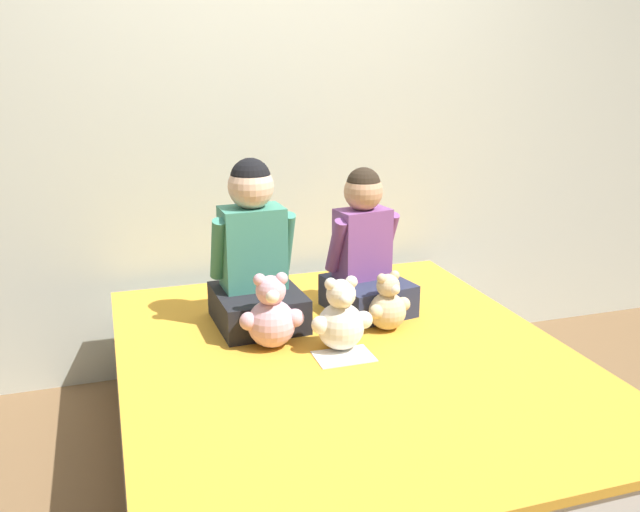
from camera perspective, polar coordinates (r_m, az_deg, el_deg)
name	(u,v)px	position (r m, az deg, el deg)	size (l,w,h in m)	color
ground_plane	(346,471)	(2.77, 2.23, -17.67)	(14.00, 14.00, 0.00)	brown
wall_behind_bed	(271,120)	(3.35, -4.12, 11.39)	(8.00, 0.06, 2.50)	beige
bed	(347,415)	(2.63, 2.30, -13.22)	(1.65, 1.93, 0.50)	#997F60
child_on_left	(254,257)	(2.73, -5.54, -0.12)	(0.35, 0.39, 0.67)	black
child_on_right	(365,254)	(2.87, 3.80, 0.18)	(0.35, 0.39, 0.61)	#282D47
teddy_bear_held_by_left_child	(271,316)	(2.54, -4.11, -5.07)	(0.24, 0.18, 0.29)	#DBA3B2
teddy_bear_held_by_right_child	(388,305)	(2.71, 5.73, -4.16)	(0.19, 0.15, 0.24)	#D1B78E
teddy_bear_between_children	(341,319)	(2.51, 1.77, -5.33)	(0.24, 0.18, 0.28)	silver
sign_card	(344,356)	(2.49, 2.02, -8.44)	(0.21, 0.15, 0.00)	white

